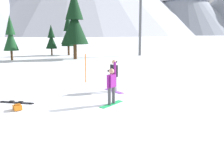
% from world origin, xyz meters
% --- Properties ---
extents(ground_plane, '(800.00, 800.00, 0.00)m').
position_xyz_m(ground_plane, '(0.00, 0.00, 0.00)').
color(ground_plane, white).
extents(snowboarder_foreground, '(1.14, 1.31, 1.93)m').
position_xyz_m(snowboarder_foreground, '(2.53, 0.32, 0.91)').
color(snowboarder_foreground, '#19B259').
rests_on(snowboarder_foreground, ground_plane).
extents(snowboarder_midground, '(1.06, 1.39, 1.76)m').
position_xyz_m(snowboarder_midground, '(2.78, 2.92, 0.93)').
color(snowboarder_midground, '#993FD8').
rests_on(snowboarder_midground, ground_plane).
extents(loose_snowboard_far_spare, '(1.79, 0.68, 0.09)m').
position_xyz_m(loose_snowboard_far_spare, '(-1.91, 0.76, 0.02)').
color(loose_snowboard_far_spare, black).
rests_on(loose_snowboard_far_spare, ground_plane).
extents(backpack_orange, '(0.50, 0.55, 0.29)m').
position_xyz_m(backpack_orange, '(-1.51, -0.36, 0.13)').
color(backpack_orange, orange).
rests_on(backpack_orange, ground_plane).
extents(trail_marker_pole, '(0.06, 0.06, 1.87)m').
position_xyz_m(trail_marker_pole, '(1.06, 5.50, 0.94)').
color(trail_marker_pole, orange).
rests_on(trail_marker_pole, ground_plane).
extents(pine_tree_tall, '(1.67, 1.67, 5.09)m').
position_xyz_m(pine_tree_tall, '(-8.13, 18.80, 2.77)').
color(pine_tree_tall, '#472D19').
rests_on(pine_tree_tall, ground_plane).
extents(pine_tree_broad, '(3.23, 3.23, 8.13)m').
position_xyz_m(pine_tree_broad, '(-1.00, 19.77, 4.43)').
color(pine_tree_broad, '#472D19').
rests_on(pine_tree_broad, ground_plane).
extents(pine_tree_young, '(1.94, 1.94, 5.78)m').
position_xyz_m(pine_tree_young, '(-2.38, 24.76, 3.14)').
color(pine_tree_young, '#472D19').
rests_on(pine_tree_young, ground_plane).
extents(pine_tree_slender, '(1.54, 1.54, 4.19)m').
position_xyz_m(pine_tree_slender, '(-4.72, 24.91, 2.28)').
color(pine_tree_slender, '#472D19').
rests_on(pine_tree_slender, ground_plane).
extents(ski_lift_tower, '(3.81, 0.36, 10.78)m').
position_xyz_m(ski_lift_tower, '(7.39, 23.96, 6.21)').
color(ski_lift_tower, '#595B60').
rests_on(ski_lift_tower, ground_plane).
extents(peak_west_ridge, '(89.37, 89.37, 45.81)m').
position_xyz_m(peak_west_ridge, '(72.88, 210.56, 23.94)').
color(peak_west_ridge, '#8C93A3').
rests_on(peak_west_ridge, ground_plane).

